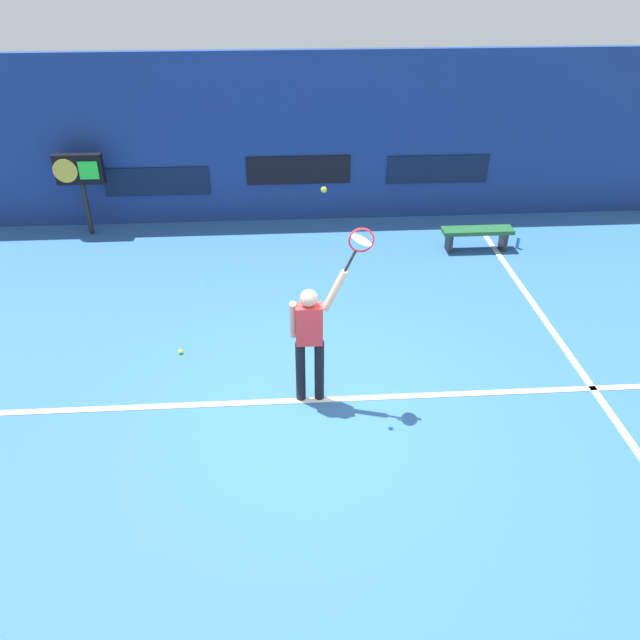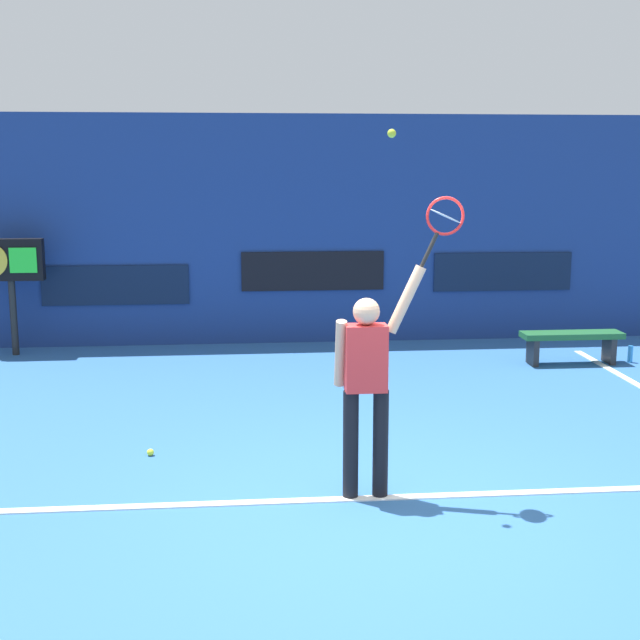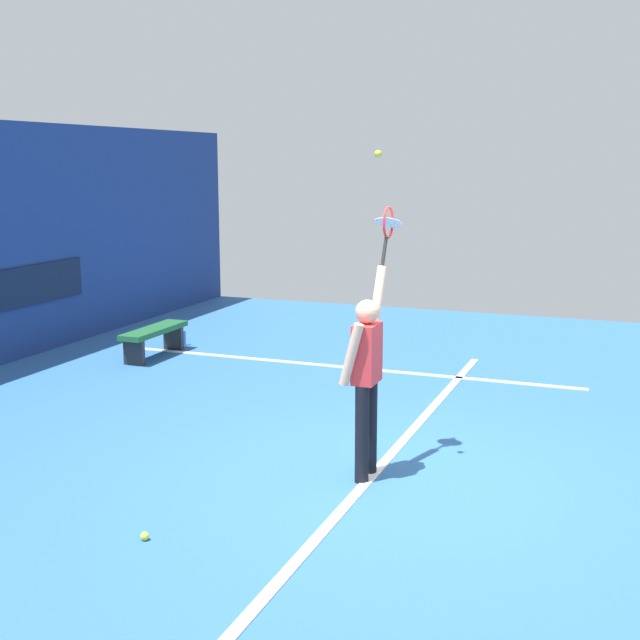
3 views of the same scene
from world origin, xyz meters
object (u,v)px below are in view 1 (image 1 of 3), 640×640
tennis_player (310,336)px  spare_ball (181,352)px  tennis_ball (324,190)px  scoreboard_clock (80,173)px  water_bottle (518,243)px  court_bench (477,234)px  tennis_racket (360,243)px

tennis_player → spare_ball: size_ratio=28.76×
spare_ball → tennis_ball: bearing=-30.6°
scoreboard_clock → tennis_player: bearing=-53.4°
tennis_ball → scoreboard_clock: size_ratio=0.04×
tennis_player → spare_ball: bearing=147.9°
tennis_ball → spare_ball: (-2.08, 1.23, -2.95)m
tennis_player → water_bottle: 6.37m
tennis_ball → tennis_player: bearing=169.0°
water_bottle → tennis_player: bearing=-134.4°
court_bench → spare_ball: size_ratio=20.59×
tennis_racket → court_bench: bearing=56.9°
court_bench → spare_ball: bearing=-148.7°
tennis_player → spare_ball: tennis_player is taller
water_bottle → scoreboard_clock: bearing=171.5°
tennis_ball → court_bench: tennis_ball is taller
scoreboard_clock → water_bottle: (8.73, -1.30, -1.20)m
court_bench → water_bottle: size_ratio=5.83×
spare_ball → tennis_player: bearing=-32.1°
scoreboard_clock → court_bench: bearing=-9.4°
tennis_ball → court_bench: bearing=53.4°
spare_ball → water_bottle: bearing=27.7°
court_bench → spare_ball: 6.39m
water_bottle → spare_ball: 7.13m
scoreboard_clock → spare_ball: size_ratio=24.94×
court_bench → scoreboard_clock: bearing=170.6°
tennis_racket → water_bottle: (3.81, 4.51, -2.19)m
tennis_racket → scoreboard_clock: (-4.93, 5.81, -0.99)m
scoreboard_clock → spare_ball: bearing=-62.4°
scoreboard_clock → water_bottle: bearing=-8.5°
tennis_racket → scoreboard_clock: tennis_racket is taller
scoreboard_clock → spare_ball: scoreboard_clock is taller
tennis_ball → water_bottle: (4.24, 4.54, -2.86)m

